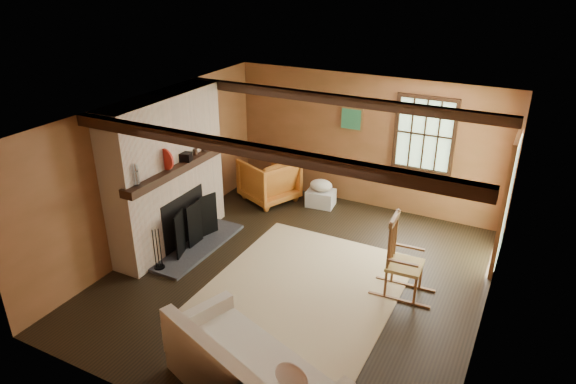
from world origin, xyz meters
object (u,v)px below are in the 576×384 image
Objects in this scene: laundry_basket at (321,198)px; sofa at (248,378)px; armchair at (269,179)px; rocking_chair at (402,262)px; fireplace at (168,179)px.

sofa is at bearing -75.13° from laundry_basket.
rocking_chair is at bearing 83.71° from armchair.
rocking_chair is (3.63, 0.31, -0.62)m from fireplace.
armchair is (-2.18, 4.34, 0.13)m from sofa.
fireplace is 2.27m from armchair.
fireplace is at bearing -124.13° from laundry_basket.
rocking_chair is 2.71m from sofa.
fireplace is 2.94m from laundry_basket.
laundry_basket is (1.56, 2.30, -0.95)m from fireplace.
rocking_chair is 1.26× the size of armchair.
laundry_basket is (-2.07, 2.00, -0.34)m from rocking_chair.
rocking_chair is 2.31× the size of laundry_basket.
rocking_chair is 2.89m from laundry_basket.
laundry_basket is (-1.21, 4.56, -0.14)m from sofa.
sofa is 4.72m from laundry_basket.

